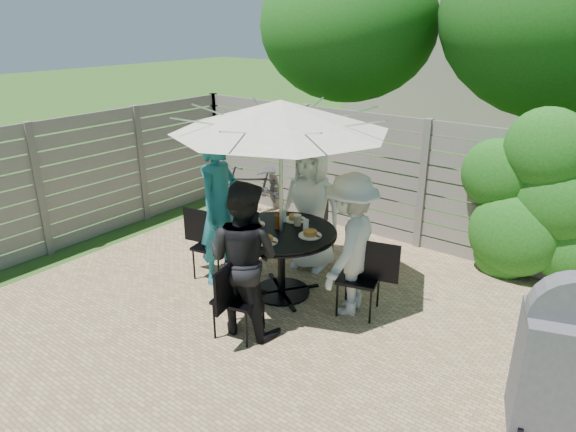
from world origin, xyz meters
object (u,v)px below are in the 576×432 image
Objects in this scene: chair_back at (315,243)px; person_left at (220,210)px; person_right at (350,245)px; plate_left at (254,223)px; plate_front at (266,240)px; glass_back at (283,216)px; glass_left at (257,224)px; bbq_grill at (565,365)px; chair_right at (359,292)px; plate_back at (295,218)px; bicycle at (256,187)px; patio_table at (281,250)px; syrup_jug at (279,222)px; glass_right at (306,225)px; plate_right at (310,234)px; chair_left at (213,258)px; umbrella at (281,116)px; coffee_cup at (298,221)px; person_front at (244,259)px; chair_front at (238,313)px; person_back at (311,207)px.

chair_back is 0.49× the size of person_left.
plate_left is at bearing -90.00° from person_right.
glass_back is at bearing 110.49° from plate_front.
bbq_grill is (3.29, -0.25, -0.27)m from glass_left.
glass_back is 3.28m from bbq_grill.
chair_right is 3.42× the size of plate_back.
bbq_grill reaches higher than bicycle.
patio_table is 10.47× the size of glass_left.
glass_left is at bearing -131.31° from syrup_jug.
person_right is 0.59m from glass_right.
chair_right is 0.65× the size of bbq_grill.
chair_back is 1.43m from person_left.
bicycle is (-2.34, 1.78, -0.36)m from plate_right.
glass_right reaches higher than plate_back.
glass_left reaches higher than chair_left.
chair_right is at bearing -89.96° from person_left.
umbrella is 23.05× the size of coffee_cup.
person_front reaches higher than bbq_grill.
glass_right is (-0.71, -0.03, 0.62)m from chair_right.
bbq_grill reaches higher than glass_left.
plate_left reaches higher than patio_table.
patio_table is 1.60× the size of chair_back.
patio_table is 3.08m from bbq_grill.
coffee_cup reaches higher than plate_left.
person_left is 2.09× the size of chair_front.
coffee_cup is at bearing -106.77° from person_right.
plate_right is at bearing 10.88° from patio_table.
syrup_jug is 1.33× the size of coffee_cup.
glass_left is (-0.24, -0.15, 0.32)m from patio_table.
plate_right is at bearing 55.88° from plate_front.
plate_back is at bearing -25.75° from bicycle.
coffee_cup reaches higher than plate_back.
plate_front is at bearing 160.69° from bbq_grill.
plate_front is (0.07, -0.35, -1.28)m from umbrella.
coffee_cup is (-0.01, 0.59, 0.04)m from plate_front.
patio_table is 0.87m from person_back.
patio_table is at bearing -147.12° from glass_right.
bicycle is at bearing 136.61° from syrup_jug.
patio_table is at bearing -30.75° from bicycle.
glass_back is (-0.33, 1.18, 0.62)m from chair_front.
coffee_cup is 3.07m from bbq_grill.
chair_front is at bearing -75.70° from syrup_jug.
chair_back is 1.18m from plate_right.
chair_left is at bearing -164.22° from glass_right.
syrup_jug is at bearing -93.22° from person_right.
bicycle is (-2.05, 2.20, -0.36)m from plate_front.
plate_back and plate_left have the same top height.
chair_left is 0.68m from person_left.
plate_back is at bearing 100.88° from plate_front.
umbrella reaches higher than person_right.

